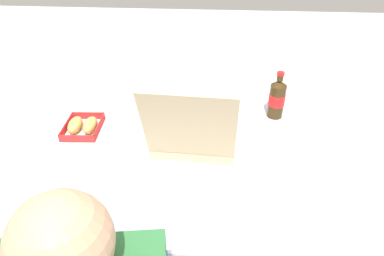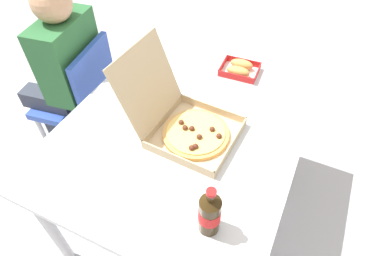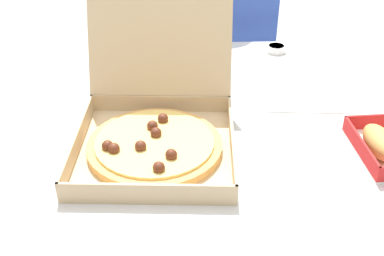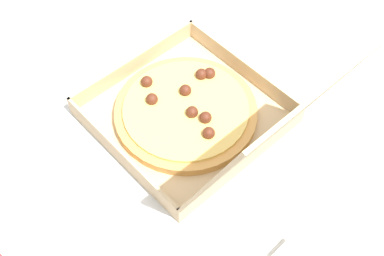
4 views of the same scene
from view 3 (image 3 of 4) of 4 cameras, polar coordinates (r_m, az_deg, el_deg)
dining_table at (r=1.15m, az=-0.99°, el=-3.35°), size 1.25×1.00×0.71m
chair at (r=1.87m, az=2.58°, el=6.06°), size 0.45×0.45×0.83m
diner_person at (r=1.84m, az=2.35°, el=12.62°), size 0.38×0.44×1.15m
pizza_box_open at (r=1.05m, az=-4.22°, el=0.67°), size 0.35×0.46×0.36m
paper_menu at (r=1.27m, az=13.06°, el=3.46°), size 0.22×0.16×0.00m
napkin_pile at (r=1.36m, az=1.41°, el=6.67°), size 0.11×0.11×0.02m
dipping_sauce_cup at (r=1.51m, az=9.67°, el=9.04°), size 0.06×0.06×0.02m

